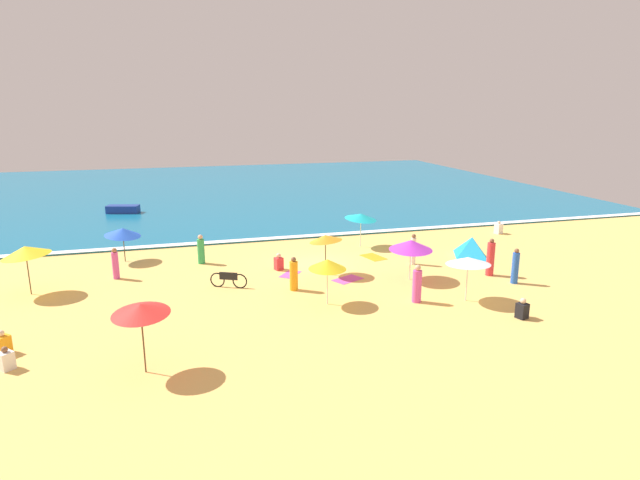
{
  "coord_description": "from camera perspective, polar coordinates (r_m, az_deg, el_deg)",
  "views": [
    {
      "loc": [
        -7.45,
        -26.48,
        8.34
      ],
      "look_at": [
        0.77,
        2.32,
        0.8
      ],
      "focal_mm": 30.0,
      "sensor_mm": 36.0,
      "label": 1
    }
  ],
  "objects": [
    {
      "name": "beachgoer_10",
      "position": [
        27.99,
        -4.43,
        -2.41
      ],
      "size": [
        0.48,
        0.48,
        0.9
      ],
      "color": "red",
      "rests_on": "ground_plane"
    },
    {
      "name": "beach_umbrella_0",
      "position": [
        24.01,
        15.53,
        -2.15
      ],
      "size": [
        2.24,
        2.25,
        2.03
      ],
      "color": "silver",
      "rests_on": "ground_plane"
    },
    {
      "name": "wave_breaker_foam",
      "position": [
        34.61,
        -3.04,
        0.35
      ],
      "size": [
        57.0,
        0.7,
        0.01
      ],
      "primitive_type": "cube",
      "color": "white",
      "rests_on": "ocean_water"
    },
    {
      "name": "small_boat_0",
      "position": [
        45.1,
        -20.27,
        3.11
      ],
      "size": [
        2.61,
        1.6,
        0.6
      ],
      "color": "navy",
      "rests_on": "ocean_water"
    },
    {
      "name": "beach_umbrella_2",
      "position": [
        31.0,
        -20.3,
        0.81
      ],
      "size": [
        2.72,
        2.71,
        1.99
      ],
      "color": "#4C3823",
      "rests_on": "ground_plane"
    },
    {
      "name": "beach_umbrella_3",
      "position": [
        17.75,
        -18.6,
        -7.01
      ],
      "size": [
        2.29,
        2.3,
        2.41
      ],
      "color": "#4C3823",
      "rests_on": "ground_plane"
    },
    {
      "name": "beachgoer_11",
      "position": [
        29.64,
        -12.58,
        -1.06
      ],
      "size": [
        0.54,
        0.54,
        1.61
      ],
      "color": "green",
      "rests_on": "ground_plane"
    },
    {
      "name": "beachgoer_9",
      "position": [
        29.2,
        9.91,
        -1.04
      ],
      "size": [
        0.37,
        0.37,
        1.68
      ],
      "color": "white",
      "rests_on": "ground_plane"
    },
    {
      "name": "beach_towel_1",
      "position": [
        30.45,
        5.72,
        -1.82
      ],
      "size": [
        1.28,
        1.71,
        0.01
      ],
      "color": "orange",
      "rests_on": "ground_plane"
    },
    {
      "name": "beach_umbrella_1",
      "position": [
        22.73,
        0.8,
        -2.6
      ],
      "size": [
        1.77,
        1.78,
        2.05
      ],
      "color": "silver",
      "rests_on": "ground_plane"
    },
    {
      "name": "beachgoer_8",
      "position": [
        24.81,
        -2.82,
        -3.74
      ],
      "size": [
        0.54,
        0.54,
        1.6
      ],
      "color": "orange",
      "rests_on": "ground_plane"
    },
    {
      "name": "beachgoer_5",
      "position": [
        23.67,
        10.31,
        -4.73
      ],
      "size": [
        0.56,
        0.56,
        1.69
      ],
      "color": "#D84CA5",
      "rests_on": "ground_plane"
    },
    {
      "name": "beach_towel_0",
      "position": [
        27.3,
        -3.19,
        -3.67
      ],
      "size": [
        1.38,
        1.47,
        0.01
      ],
      "color": "#D84CA5",
      "rests_on": "ground_plane"
    },
    {
      "name": "beach_towel_2",
      "position": [
        26.51,
        2.97,
        -4.21
      ],
      "size": [
        1.72,
        1.46,
        0.01
      ],
      "color": "#D84CA5",
      "rests_on": "ground_plane"
    },
    {
      "name": "beachgoer_3",
      "position": [
        37.76,
        18.51,
        1.19
      ],
      "size": [
        0.52,
        0.52,
        0.86
      ],
      "color": "white",
      "rests_on": "ground_plane"
    },
    {
      "name": "beach_umbrella_7",
      "position": [
        27.26,
        -28.91,
        -1.04
      ],
      "size": [
        2.23,
        2.19,
        2.37
      ],
      "color": "#4C3823",
      "rests_on": "ground_plane"
    },
    {
      "name": "beach_umbrella_4",
      "position": [
        26.73,
        0.6,
        0.19
      ],
      "size": [
        2.3,
        2.29,
        2.16
      ],
      "color": "#4C3823",
      "rests_on": "ground_plane"
    },
    {
      "name": "beach_tent",
      "position": [
        31.38,
        15.87,
        -0.73
      ],
      "size": [
        1.76,
        2.45,
        1.16
      ],
      "color": "#1999D8",
      "rests_on": "ground_plane"
    },
    {
      "name": "beachgoer_6",
      "position": [
        28.25,
        -20.99,
        -2.41
      ],
      "size": [
        0.34,
        0.34,
        1.58
      ],
      "color": "#D84CA5",
      "rests_on": "ground_plane"
    },
    {
      "name": "beachgoer_4",
      "position": [
        20.48,
        -30.49,
        -10.96
      ],
      "size": [
        0.58,
        0.58,
        0.8
      ],
      "color": "white",
      "rests_on": "ground_plane"
    },
    {
      "name": "beachgoer_0",
      "position": [
        21.77,
        -30.77,
        -9.48
      ],
      "size": [
        0.62,
        0.62,
        0.86
      ],
      "color": "orange",
      "rests_on": "ground_plane"
    },
    {
      "name": "ground_plane",
      "position": [
        28.75,
        -0.21,
        -2.73
      ],
      "size": [
        60.0,
        60.0,
        0.0
      ],
      "primitive_type": "plane",
      "color": "#EDBC60"
    },
    {
      "name": "ocean_water",
      "position": [
        55.61,
        -8.09,
        5.42
      ],
      "size": [
        60.0,
        44.0,
        0.1
      ],
      "primitive_type": "cube",
      "color": "#146B93",
      "rests_on": "ground_plane"
    },
    {
      "name": "beachgoer_1",
      "position": [
        23.18,
        20.77,
        -6.95
      ],
      "size": [
        0.49,
        0.49,
        0.86
      ],
      "color": "black",
      "rests_on": "ground_plane"
    },
    {
      "name": "beach_umbrella_6",
      "position": [
        32.22,
        4.38,
        2.52
      ],
      "size": [
        2.75,
        2.76,
        2.16
      ],
      "color": "silver",
      "rests_on": "ground_plane"
    },
    {
      "name": "beachgoer_2",
      "position": [
        27.36,
        20.11,
        -2.72
      ],
      "size": [
        0.41,
        0.41,
        1.74
      ],
      "color": "blue",
      "rests_on": "ground_plane"
    },
    {
      "name": "parked_bicycle",
      "position": [
        25.63,
        -9.73,
        -4.17
      ],
      "size": [
        1.67,
        0.84,
        0.76
      ],
      "color": "black",
      "rests_on": "ground_plane"
    },
    {
      "name": "beach_umbrella_5",
      "position": [
        26.35,
        9.67,
        -0.52
      ],
      "size": [
        2.48,
        2.5,
        2.06
      ],
      "color": "silver",
      "rests_on": "ground_plane"
    },
    {
      "name": "beachgoer_7",
      "position": [
        28.21,
        17.72,
        -1.87
      ],
      "size": [
        0.53,
        0.53,
        1.91
      ],
      "color": "red",
      "rests_on": "ground_plane"
    }
  ]
}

